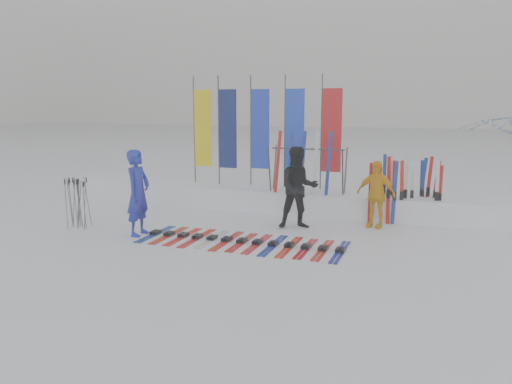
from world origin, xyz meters
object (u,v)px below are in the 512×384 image
at_px(ski_row, 242,241).
at_px(ski_rack, 307,164).
at_px(person_yellow, 376,194).
at_px(person_blue, 138,193).
at_px(person_black, 298,188).

xyz_separation_m(ski_row, ski_rack, (0.62, 3.33, 1.35)).
distance_m(person_yellow, ski_row, 3.59).
bearing_deg(person_blue, person_yellow, -63.78).
distance_m(ski_row, ski_rack, 3.65).
relative_size(person_black, ski_row, 0.44).
bearing_deg(person_black, person_yellow, -1.66).
distance_m(person_black, ski_rack, 1.69).
relative_size(person_yellow, ski_rack, 0.80).
height_order(ski_row, ski_rack, ski_rack).
bearing_deg(person_blue, ski_rack, -42.24).
bearing_deg(ski_rack, person_yellow, -25.71).
xyz_separation_m(person_blue, person_yellow, (5.01, 2.57, -0.16)).
height_order(person_yellow, ski_row, person_yellow).
xyz_separation_m(person_blue, ski_row, (2.46, 0.16, -0.95)).
bearing_deg(person_yellow, ski_rack, 169.00).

